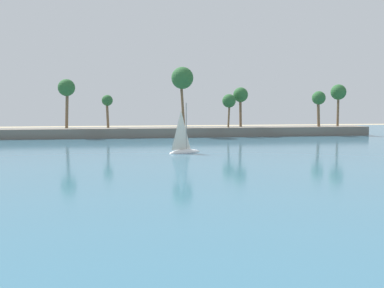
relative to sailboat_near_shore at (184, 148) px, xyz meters
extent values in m
cube|color=#386B84|center=(-8.24, 12.26, -0.65)|extent=(220.00, 114.28, 0.06)
cube|color=slate|center=(-8.24, 29.40, 0.22)|extent=(98.39, 6.00, 1.80)
cylinder|color=brown|center=(35.58, 29.01, 4.55)|extent=(0.47, 0.48, 6.85)
sphere|color=#285B2D|center=(35.58, 29.01, 7.97)|extent=(3.08, 3.08, 3.08)
cylinder|color=brown|center=(31.08, 28.28, 3.96)|extent=(0.85, 0.62, 5.70)
sphere|color=#285B2D|center=(31.08, 28.28, 6.80)|extent=(2.66, 2.66, 2.66)
cylinder|color=brown|center=(12.83, 28.05, 3.66)|extent=(0.58, 0.45, 5.08)
sphere|color=#285B2D|center=(12.83, 28.05, 6.19)|extent=(2.57, 2.57, 2.57)
cylinder|color=brown|center=(-10.03, 29.93, 3.70)|extent=(0.65, 0.61, 5.17)
sphere|color=#285B2D|center=(-10.03, 29.93, 6.27)|extent=(2.04, 2.04, 2.04)
cylinder|color=brown|center=(-17.37, 29.99, 4.86)|extent=(0.83, 0.60, 7.49)
sphere|color=#285B2D|center=(-17.37, 29.99, 8.60)|extent=(3.13, 3.13, 3.13)
cylinder|color=brown|center=(4.11, 29.80, 5.83)|extent=(1.04, 0.90, 9.44)
sphere|color=#285B2D|center=(4.11, 29.80, 10.54)|extent=(4.21, 4.21, 4.21)
cylinder|color=brown|center=(15.58, 29.78, 4.26)|extent=(0.71, 0.78, 6.30)
sphere|color=#285B2D|center=(15.58, 29.78, 7.40)|extent=(2.88, 2.88, 2.88)
ellipsoid|color=white|center=(0.09, 0.05, -0.62)|extent=(4.82, 3.48, 0.94)
cylinder|color=gray|center=(0.30, 0.16, 2.80)|extent=(0.14, 0.14, 5.89)
pyramid|color=silver|center=(-0.41, -0.22, 2.36)|extent=(1.93, 1.13, 5.00)
camera|label=1|loc=(-8.59, -57.90, 5.59)|focal=43.24mm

